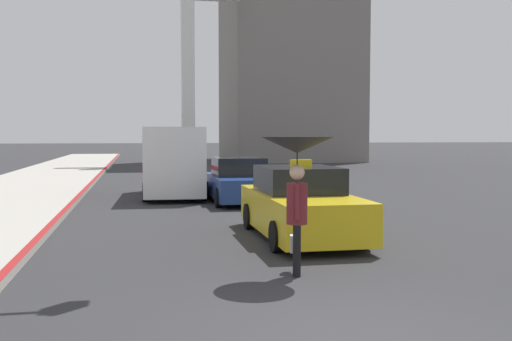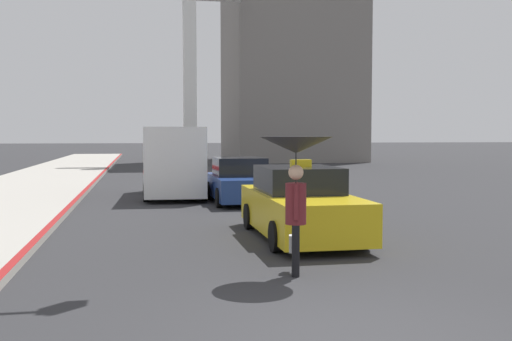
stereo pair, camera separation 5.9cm
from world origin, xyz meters
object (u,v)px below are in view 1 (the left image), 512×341
at_px(ambulance_van, 174,158).
at_px(sedan_red, 239,182).
at_px(pedestrian_with_umbrella, 297,162).
at_px(monument_cross, 188,30).
at_px(taxi, 300,205).

bearing_deg(ambulance_van, sedan_red, 135.02).
bearing_deg(pedestrian_with_umbrella, ambulance_van, 18.90).
distance_m(sedan_red, ambulance_van, 3.04).
height_order(ambulance_van, pedestrian_with_umbrella, ambulance_van).
relative_size(pedestrian_with_umbrella, monument_cross, 0.13).
distance_m(pedestrian_with_umbrella, monument_cross, 34.80).
relative_size(sedan_red, ambulance_van, 0.79).
bearing_deg(monument_cross, sedan_red, -90.72).
bearing_deg(pedestrian_with_umbrella, sedan_red, 8.93).
relative_size(sedan_red, pedestrian_with_umbrella, 1.85).
xyz_separation_m(taxi, pedestrian_with_umbrella, (-0.97, -3.32, 1.09)).
distance_m(ambulance_van, monument_cross, 23.12).
xyz_separation_m(pedestrian_with_umbrella, monument_cross, (1.10, 33.88, 7.84)).
bearing_deg(pedestrian_with_umbrella, taxi, -2.81).
xyz_separation_m(taxi, sedan_red, (-0.16, 6.90, -0.04)).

